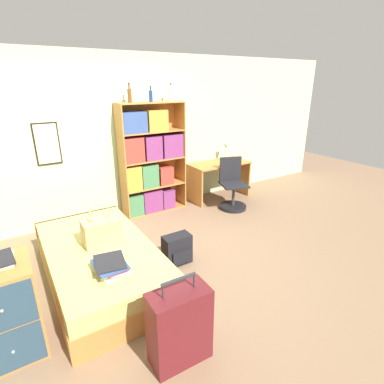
# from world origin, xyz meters

# --- Properties ---
(ground_plane) EXTENTS (14.00, 14.00, 0.00)m
(ground_plane) POSITION_xyz_m (0.00, 0.00, 0.00)
(ground_plane) COLOR #84664C
(wall_back) EXTENTS (10.00, 0.09, 2.60)m
(wall_back) POSITION_xyz_m (-0.00, 1.72, 1.30)
(wall_back) COLOR beige
(wall_back) RESTS_ON ground_plane
(bed) EXTENTS (1.10, 2.04, 0.44)m
(bed) POSITION_xyz_m (-0.61, 0.02, 0.22)
(bed) COLOR #B77538
(bed) RESTS_ON ground_plane
(handbag) EXTENTS (0.40, 0.25, 0.48)m
(handbag) POSITION_xyz_m (-0.55, 0.03, 0.59)
(handbag) COLOR tan
(handbag) RESTS_ON bed
(book_stack_on_bed) EXTENTS (0.33, 0.39, 0.11)m
(book_stack_on_bed) POSITION_xyz_m (-0.63, -0.53, 0.50)
(book_stack_on_bed) COLOR silver
(book_stack_on_bed) RESTS_ON bed
(suitcase) EXTENTS (0.49, 0.27, 0.79)m
(suitcase) POSITION_xyz_m (-0.37, -1.39, 0.33)
(suitcase) COLOR #5B191E
(suitcase) RESTS_ON ground_plane
(dresser) EXTENTS (0.48, 0.52, 0.83)m
(dresser) POSITION_xyz_m (-1.52, -0.57, 0.41)
(dresser) COLOR #B77538
(dresser) RESTS_ON ground_plane
(bookcase) EXTENTS (1.09, 0.36, 1.86)m
(bookcase) POSITION_xyz_m (0.71, 1.49, 0.88)
(bookcase) COLOR #B77538
(bookcase) RESTS_ON ground_plane
(bottle_green) EXTENTS (0.06, 0.06, 0.29)m
(bottle_green) POSITION_xyz_m (0.45, 1.50, 1.97)
(bottle_green) COLOR brown
(bottle_green) RESTS_ON bookcase
(bottle_brown) EXTENTS (0.06, 0.06, 0.24)m
(bottle_brown) POSITION_xyz_m (0.78, 1.44, 1.95)
(bottle_brown) COLOR navy
(bottle_brown) RESTS_ON bookcase
(bottle_clear) EXTENTS (0.08, 0.08, 0.28)m
(bottle_clear) POSITION_xyz_m (1.14, 1.45, 1.96)
(bottle_clear) COLOR #B7BCC1
(bottle_clear) RESTS_ON bookcase
(desk) EXTENTS (1.16, 0.58, 0.71)m
(desk) POSITION_xyz_m (2.11, 1.38, 0.49)
(desk) COLOR #B77538
(desk) RESTS_ON ground_plane
(desk_lamp) EXTENTS (0.17, 0.13, 0.40)m
(desk_lamp) POSITION_xyz_m (2.34, 1.47, 0.97)
(desk_lamp) COLOR #ADA89E
(desk_lamp) RESTS_ON desk
(desk_chair) EXTENTS (0.56, 0.56, 0.90)m
(desk_chair) POSITION_xyz_m (2.02, 0.85, 0.29)
(desk_chair) COLOR black
(desk_chair) RESTS_ON ground_plane
(backpack) EXTENTS (0.35, 0.22, 0.38)m
(backpack) POSITION_xyz_m (0.30, -0.17, 0.19)
(backpack) COLOR black
(backpack) RESTS_ON ground_plane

